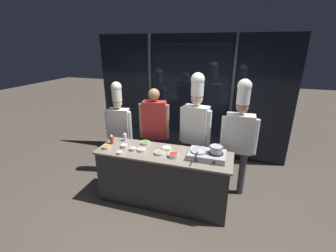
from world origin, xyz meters
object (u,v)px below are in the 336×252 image
Objects in this scene: frying_pan at (199,149)px; prep_bowl_noodles at (124,146)px; portable_stove at (207,155)px; squeeze_bottle_clear at (125,137)px; chef_sous at (196,123)px; prep_bowl_scallions at (145,143)px; squeeze_bottle_chili at (112,139)px; prep_bowl_chicken at (133,149)px; prep_bowl_chili_flakes at (173,155)px; prep_bowl_carrots at (107,147)px; prep_bowl_bean_sprouts at (167,148)px; prep_bowl_shrimp at (142,150)px; person_guest at (155,126)px; chef_line at (239,132)px; chef_head at (119,122)px; stock_pot at (216,149)px; prep_bowl_ginger at (120,153)px; prep_bowl_mushrooms at (160,153)px.

frying_pan is 3.89× the size of prep_bowl_noodles.
prep_bowl_noodles is at bearing -178.03° from portable_stove.
squeeze_bottle_clear is 1.25m from chef_sous.
prep_bowl_scallions is (-0.93, 0.18, -0.09)m from frying_pan.
chef_sous is at bearing 24.52° from squeeze_bottle_chili.
squeeze_bottle_chili is at bearing 163.75° from prep_bowl_chicken.
prep_bowl_chili_flakes is at bearing -5.06° from prep_bowl_noodles.
prep_bowl_carrots is at bearing -155.41° from prep_bowl_noodles.
prep_bowl_noodles is (-1.21, -0.04, -0.09)m from frying_pan.
prep_bowl_carrots is at bearing -164.63° from prep_bowl_bean_sprouts.
squeeze_bottle_chili is at bearing 163.82° from prep_bowl_noodles.
portable_stove reaches higher than prep_bowl_bean_sprouts.
prep_bowl_carrots is (-1.46, -0.16, -0.09)m from frying_pan.
frying_pan is 3.16× the size of prep_bowl_shrimp.
frying_pan is 1.09m from person_guest.
chef_line is at bearing 45.95° from frying_pan.
portable_stove is 0.29× the size of chef_head.
prep_bowl_noodles is (0.11, -0.25, -0.05)m from squeeze_bottle_clear.
prep_bowl_ginger is (-1.42, -0.27, -0.13)m from stock_pot.
prep_bowl_bean_sprouts is 0.65m from person_guest.
stock_pot is at bearing 62.58° from chef_line.
prep_bowl_shrimp is at bearing 175.33° from prep_bowl_chili_flakes.
chef_line is (2.04, 0.54, 0.16)m from squeeze_bottle_chili.
chef_head is at bearing -13.19° from person_guest.
chef_line is (0.91, 0.69, 0.21)m from prep_bowl_chili_flakes.
squeeze_bottle_chili is 1.63× the size of prep_bowl_chicken.
chef_sous is at bearing 44.58° from prep_bowl_shrimp.
prep_bowl_mushrooms is 0.63m from prep_bowl_noodles.
prep_bowl_scallions is at bearing 171.56° from stock_pot.
prep_bowl_scallions and prep_bowl_chicken have the same top height.
squeeze_bottle_clear reaches higher than prep_bowl_chicken.
squeeze_bottle_clear is 0.93× the size of prep_bowl_mushrooms.
prep_bowl_chili_flakes is (0.17, -0.22, 0.01)m from prep_bowl_bean_sprouts.
prep_bowl_ginger is 0.23m from prep_bowl_noodles.
chef_sous reaches higher than squeeze_bottle_clear.
prep_bowl_noodles is 0.19m from prep_bowl_chicken.
prep_bowl_chili_flakes is at bearing -18.54° from squeeze_bottle_clear.
prep_bowl_chicken is 0.05× the size of chef_line.
person_guest is (-0.33, 0.68, 0.16)m from prep_bowl_mushrooms.
prep_bowl_shrimp is at bearing 126.91° from chef_head.
chef_head is 0.92× the size of chef_line.
person_guest reaches higher than prep_bowl_ginger.
prep_bowl_scallions is 0.08× the size of chef_line.
prep_bowl_mushrooms is at bearing 106.47° from person_guest.
frying_pan is 0.68m from chef_sous.
prep_bowl_ginger is 0.57× the size of prep_bowl_chili_flakes.
chef_line is (1.77, 0.62, 0.21)m from prep_bowl_noodles.
prep_bowl_scallions is 0.63m from prep_bowl_carrots.
stock_pot is at bearing 133.02° from chef_sous.
stock_pot is at bearing -8.44° from prep_bowl_scallions.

